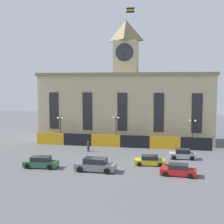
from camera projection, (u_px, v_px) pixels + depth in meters
name	position (u px, v px, depth m)	size (l,w,h in m)	color
ground_plane	(101.00, 171.00, 40.85)	(160.00, 160.00, 0.00)	#565659
civic_building	(126.00, 104.00, 62.33)	(34.23, 9.59, 26.20)	#C6B289
banner_fence	(120.00, 141.00, 55.95)	(31.87, 0.12, 2.24)	gold
street_lamp_center	(60.00, 124.00, 59.10)	(1.26, 0.36, 5.11)	black
street_lamp_right	(116.00, 125.00, 57.07)	(1.26, 0.36, 5.39)	black
street_lamp_far_right	(193.00, 128.00, 54.51)	(1.26, 0.36, 5.16)	black
car_silver_hatch	(183.00, 154.00, 47.50)	(3.98, 2.17, 1.50)	#B7B7BC
car_gray_pickup	(95.00, 165.00, 40.86)	(5.37, 2.52, 1.75)	slate
car_red_sedan	(178.00, 170.00, 38.94)	(4.56, 2.47, 1.45)	red
car_green_wagon	(41.00, 162.00, 42.58)	(4.67, 2.27, 1.55)	#2D663D
car_yellow_coupe	(150.00, 161.00, 43.93)	(4.30, 2.33, 1.35)	yellow
pedestrian	(88.00, 146.00, 52.60)	(0.52, 0.52, 1.72)	#282D3D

